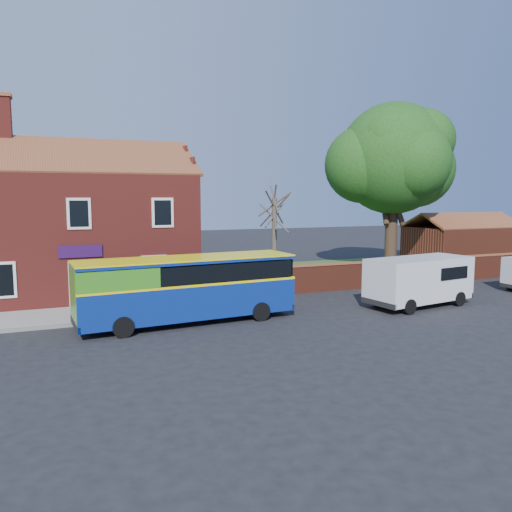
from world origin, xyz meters
name	(u,v)px	position (x,y,z in m)	size (l,w,h in m)	color
ground	(277,332)	(0.00, 0.00, 0.00)	(120.00, 120.00, 0.00)	black
pavement	(85,315)	(-7.00, 5.75, 0.06)	(18.00, 3.50, 0.12)	gray
kerb	(87,324)	(-7.00, 4.00, 0.07)	(18.00, 0.15, 0.14)	slate
grass_strip	(365,270)	(13.00, 13.00, 0.02)	(26.00, 12.00, 0.04)	#426B28
shop_building	(76,233)	(-7.02, 11.50, 3.41)	(12.30, 8.13, 10.50)	maroon
boundary_wall	(421,271)	(13.00, 7.00, 0.81)	(22.00, 0.38, 1.60)	maroon
outbuilding	(461,244)	(22.00, 13.00, 1.61)	(8.20, 5.06, 4.17)	maroon
bus	(181,286)	(-3.23, 2.82, 1.62)	(9.46, 3.07, 2.84)	navy
van_near	(419,279)	(8.53, 1.83, 1.35)	(5.78, 3.02, 2.42)	silver
large_tree	(393,163)	(14.17, 11.76, 7.79)	(9.76, 7.72, 11.90)	black
bare_tree	(274,236)	(4.35, 10.10, 2.98)	(2.18, 2.60, 5.82)	#4C4238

